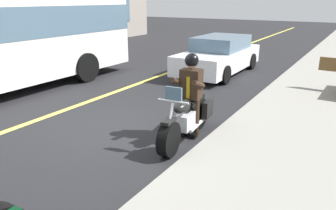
{
  "coord_description": "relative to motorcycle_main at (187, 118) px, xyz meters",
  "views": [
    {
      "loc": [
        4.99,
        4.39,
        2.75
      ],
      "look_at": [
        -0.2,
        1.25,
        0.75
      ],
      "focal_mm": 34.52,
      "sensor_mm": 36.0,
      "label": 1
    }
  ],
  "objects": [
    {
      "name": "ground_plane",
      "position": [
        0.45,
        -1.55,
        -0.45
      ],
      "size": [
        80.0,
        80.0,
        0.0
      ],
      "primitive_type": "plane",
      "color": "black"
    },
    {
      "name": "rider_main",
      "position": [
        -0.19,
        -0.02,
        0.58
      ],
      "size": [
        0.66,
        0.59,
        1.74
      ],
      "color": "black",
      "rests_on": "ground_plane"
    },
    {
      "name": "motorcycle_main",
      "position": [
        0.0,
        0.0,
        0.0
      ],
      "size": [
        2.22,
        0.73,
        1.26
      ],
      "color": "black",
      "rests_on": "ground_plane"
    },
    {
      "name": "lane_center_stripe",
      "position": [
        0.45,
        -3.55,
        -0.45
      ],
      "size": [
        60.0,
        0.16,
        0.01
      ],
      "primitive_type": "cube",
      "color": "#E5DB4C",
      "rests_on": "ground_plane"
    },
    {
      "name": "car_silver",
      "position": [
        -6.15,
        -1.88,
        0.24
      ],
      "size": [
        4.6,
        1.92,
        1.4
      ],
      "color": "white",
      "rests_on": "ground_plane"
    }
  ]
}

